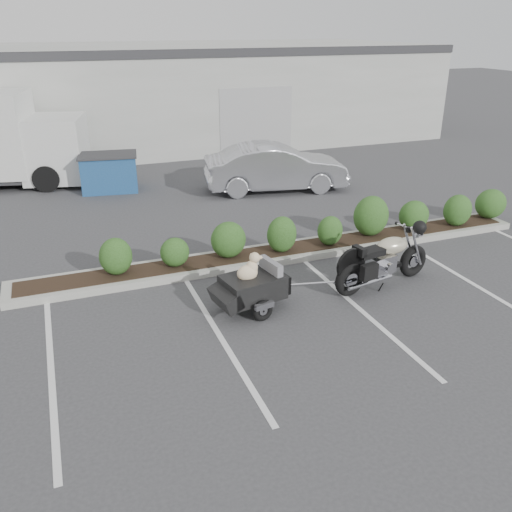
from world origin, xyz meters
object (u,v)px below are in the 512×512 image
object	(u,v)px
pet_trailer	(252,286)
sedan	(276,168)
dumpster	(109,172)
motorcycle	(384,261)

from	to	relation	value
pet_trailer	sedan	size ratio (longest dim) A/B	0.44
sedan	dumpster	distance (m)	5.20
pet_trailer	dumpster	distance (m)	8.95
sedan	pet_trailer	bearing A→B (deg)	164.63
dumpster	pet_trailer	bearing A→B (deg)	-71.97
pet_trailer	dumpster	world-z (taller)	dumpster
motorcycle	dumpster	size ratio (longest dim) A/B	1.24
pet_trailer	dumpster	size ratio (longest dim) A/B	1.00
motorcycle	dumpster	world-z (taller)	motorcycle
pet_trailer	sedan	distance (m)	7.80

